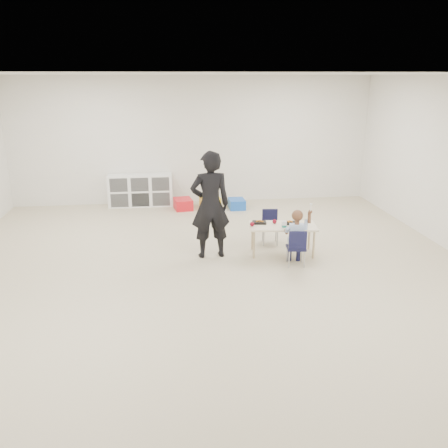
{
  "coord_description": "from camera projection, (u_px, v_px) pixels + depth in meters",
  "views": [
    {
      "loc": [
        -0.61,
        -6.1,
        2.79
      ],
      "look_at": [
        0.14,
        0.0,
        0.85
      ],
      "focal_mm": 38.0,
      "sensor_mm": 36.0,
      "label": 1
    }
  ],
  "objects": [
    {
      "name": "room",
      "position": [
        213.0,
        185.0,
        6.27
      ],
      "size": [
        9.0,
        9.02,
        2.8
      ],
      "color": "#B8AA8E",
      "rests_on": "ground"
    },
    {
      "name": "table",
      "position": [
        282.0,
        239.0,
        7.67
      ],
      "size": [
        1.12,
        0.66,
        0.49
      ],
      "rotation": [
        0.0,
        0.0,
        -0.12
      ],
      "color": "#F9E9C7",
      "rests_on": "ground"
    },
    {
      "name": "chair_near",
      "position": [
        296.0,
        247.0,
        7.19
      ],
      "size": [
        0.31,
        0.3,
        0.59
      ],
      "primitive_type": null,
      "rotation": [
        0.0,
        0.0,
        -0.12
      ],
      "color": "black",
      "rests_on": "ground"
    },
    {
      "name": "chair_far",
      "position": [
        270.0,
        227.0,
        8.12
      ],
      "size": [
        0.31,
        0.3,
        0.59
      ],
      "primitive_type": null,
      "rotation": [
        0.0,
        0.0,
        -0.12
      ],
      "color": "black",
      "rests_on": "ground"
    },
    {
      "name": "child",
      "position": [
        297.0,
        237.0,
        7.14
      ],
      "size": [
        0.43,
        0.43,
        0.92
      ],
      "primitive_type": null,
      "rotation": [
        0.0,
        0.0,
        -0.12
      ],
      "color": "#B8CCF9",
      "rests_on": "chair_near"
    },
    {
      "name": "lunch_tray_near",
      "position": [
        290.0,
        223.0,
        7.66
      ],
      "size": [
        0.24,
        0.19,
        0.03
      ],
      "primitive_type": "cube",
      "rotation": [
        0.0,
        0.0,
        -0.12
      ],
      "color": "black",
      "rests_on": "table"
    },
    {
      "name": "lunch_tray_far",
      "position": [
        259.0,
        222.0,
        7.69
      ],
      "size": [
        0.24,
        0.19,
        0.03
      ],
      "primitive_type": "cube",
      "rotation": [
        0.0,
        0.0,
        -0.12
      ],
      "color": "black",
      "rests_on": "table"
    },
    {
      "name": "milk_carton",
      "position": [
        284.0,
        224.0,
        7.46
      ],
      "size": [
        0.08,
        0.08,
        0.1
      ],
      "primitive_type": "cube",
      "rotation": [
        0.0,
        0.0,
        -0.12
      ],
      "color": "white",
      "rests_on": "table"
    },
    {
      "name": "bread_roll",
      "position": [
        303.0,
        226.0,
        7.47
      ],
      "size": [
        0.09,
        0.09,
        0.07
      ],
      "primitive_type": "ellipsoid",
      "color": "tan",
      "rests_on": "table"
    },
    {
      "name": "apple_near",
      "position": [
        275.0,
        222.0,
        7.66
      ],
      "size": [
        0.07,
        0.07,
        0.07
      ],
      "primitive_type": "sphere",
      "color": "maroon",
      "rests_on": "table"
    },
    {
      "name": "apple_far",
      "position": [
        252.0,
        224.0,
        7.53
      ],
      "size": [
        0.07,
        0.07,
        0.07
      ],
      "primitive_type": "sphere",
      "color": "maroon",
      "rests_on": "table"
    },
    {
      "name": "cubby_shelf",
      "position": [
        140.0,
        190.0,
        10.49
      ],
      "size": [
        1.4,
        0.4,
        0.7
      ],
      "primitive_type": "cube",
      "color": "white",
      "rests_on": "ground"
    },
    {
      "name": "adult",
      "position": [
        210.0,
        205.0,
        7.39
      ],
      "size": [
        0.66,
        0.47,
        1.7
      ],
      "primitive_type": "imported",
      "rotation": [
        0.0,
        0.0,
        3.24
      ],
      "color": "black",
      "rests_on": "ground"
    },
    {
      "name": "bin_red",
      "position": [
        183.0,
        204.0,
        10.28
      ],
      "size": [
        0.43,
        0.51,
        0.23
      ],
      "primitive_type": "cube",
      "rotation": [
        0.0,
        0.0,
        0.14
      ],
      "color": "red",
      "rests_on": "ground"
    },
    {
      "name": "bin_yellow",
      "position": [
        210.0,
        202.0,
        10.42
      ],
      "size": [
        0.45,
        0.55,
        0.25
      ],
      "primitive_type": "cube",
      "rotation": [
        0.0,
        0.0,
        0.13
      ],
      "color": "yellow",
      "rests_on": "ground"
    },
    {
      "name": "bin_blue",
      "position": [
        237.0,
        204.0,
        10.33
      ],
      "size": [
        0.35,
        0.44,
        0.21
      ],
      "primitive_type": "cube",
      "rotation": [
        0.0,
        0.0,
        0.03
      ],
      "color": "blue",
      "rests_on": "ground"
    }
  ]
}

